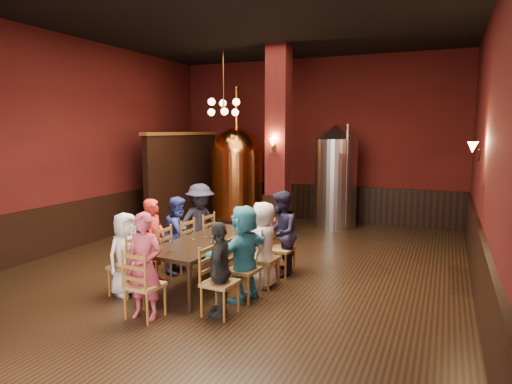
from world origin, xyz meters
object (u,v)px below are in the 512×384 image
at_px(dining_table, 208,243).
at_px(person_0, 126,254).
at_px(copper_kettle, 237,174).
at_px(rose_vase, 238,219).
at_px(person_2, 179,234).
at_px(person_1, 154,241).
at_px(steel_vessel, 335,176).

xyz_separation_m(dining_table, person_0, (-0.93, -0.93, -0.04)).
height_order(person_0, copper_kettle, copper_kettle).
height_order(person_0, rose_vase, person_0).
bearing_deg(person_2, dining_table, -130.47).
bearing_deg(person_1, rose_vase, -59.08).
bearing_deg(copper_kettle, person_1, -80.09).
height_order(person_1, steel_vessel, steel_vessel).
height_order(person_2, rose_vase, person_2).
relative_size(dining_table, person_1, 1.76).
height_order(steel_vessel, rose_vase, steel_vessel).
bearing_deg(dining_table, copper_kettle, 114.74).
height_order(person_0, person_1, person_1).
bearing_deg(person_0, person_2, 9.75).
xyz_separation_m(dining_table, person_2, (-0.82, 0.40, -0.01)).
xyz_separation_m(person_2, copper_kettle, (-0.95, 4.48, 0.66)).
xyz_separation_m(person_1, person_2, (0.06, 0.66, -0.02)).
distance_m(person_1, copper_kettle, 5.26).
xyz_separation_m(person_2, steel_vessel, (1.70, 4.85, 0.66)).
xyz_separation_m(person_2, rose_vase, (0.99, 0.37, 0.28)).
height_order(person_0, person_2, person_2).
bearing_deg(person_1, dining_table, -86.93).
bearing_deg(person_2, copper_kettle, -2.45).
bearing_deg(person_1, person_2, -18.15).
relative_size(person_2, copper_kettle, 0.37).
bearing_deg(copper_kettle, dining_table, -70.05).
xyz_separation_m(dining_table, person_1, (-0.87, -0.26, 0.02)).
distance_m(dining_table, person_1, 0.91).
distance_m(person_1, person_2, 0.66).
xyz_separation_m(dining_table, copper_kettle, (-1.77, 4.88, 0.66)).
height_order(person_2, steel_vessel, steel_vessel).
height_order(dining_table, copper_kettle, copper_kettle).
distance_m(person_0, copper_kettle, 5.91).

